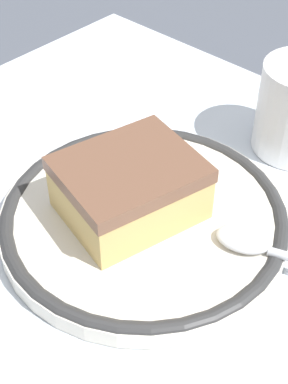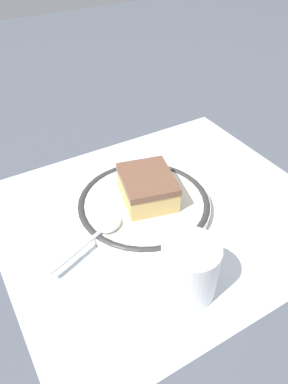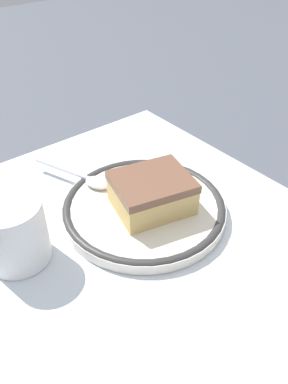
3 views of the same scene
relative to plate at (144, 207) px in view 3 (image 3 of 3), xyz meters
The scene contains 7 objects.
ground_plane 0.03m from the plate, 130.14° to the left, with size 2.40×2.40×0.00m, color #4C515B.
placemat 0.03m from the plate, 130.14° to the left, with size 0.49×0.42×0.00m, color silver.
plate is the anchor object (origin of this frame).
cake_slice 0.03m from the plate, 149.92° to the right, with size 0.10×0.11×0.04m.
spoon 0.09m from the plate, 17.00° to the left, with size 0.13×0.06×0.01m.
cup 0.16m from the plate, 79.62° to the left, with size 0.07×0.07×0.08m.
napkin 0.18m from the plate, 166.53° to the right, with size 0.12×0.10×0.00m, color white.
Camera 3 is at (-0.27, 0.21, 0.33)m, focal length 36.21 mm.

